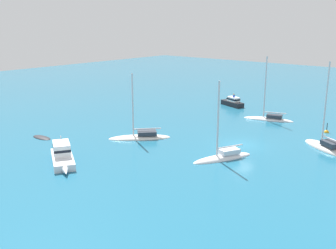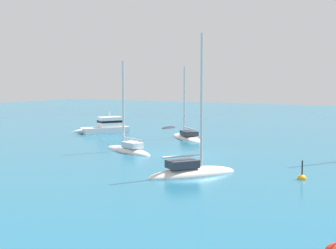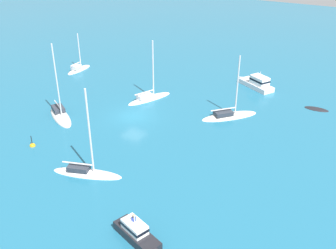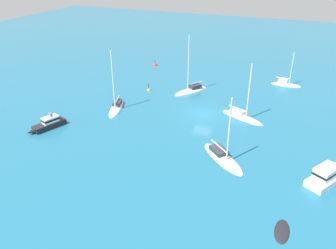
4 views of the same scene
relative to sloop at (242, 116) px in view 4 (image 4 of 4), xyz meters
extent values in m
plane|color=#1E607F|center=(0.92, -5.05, -0.18)|extent=(160.00, 160.00, 0.00)
ellipsoid|color=white|center=(0.03, 0.06, -0.18)|extent=(3.89, 6.42, 0.82)
cube|color=silver|center=(-0.28, -0.64, 0.46)|extent=(1.70, 2.16, 0.46)
cylinder|color=silver|center=(0.28, 0.64, 3.78)|extent=(0.18, 0.18, 7.10)
cylinder|color=silver|center=(-0.29, -0.67, 0.94)|extent=(1.29, 2.68, 0.14)
ellipsoid|color=white|center=(3.76, -16.84, -0.18)|extent=(6.61, 3.37, 0.70)
cube|color=#2D333D|center=(3.02, -17.08, 0.39)|extent=(2.16, 1.57, 0.42)
cylinder|color=silver|center=(4.37, -16.65, 4.18)|extent=(0.18, 0.18, 8.00)
cylinder|color=silver|center=(2.99, -17.09, 0.85)|extent=(2.81, 1.02, 0.14)
ellipsoid|color=silver|center=(10.79, 0.27, -0.18)|extent=(6.07, 6.30, 0.76)
cube|color=#2D333D|center=(10.23, -0.33, 0.43)|extent=(2.37, 2.40, 0.45)
cylinder|color=silver|center=(11.26, 0.77, 3.65)|extent=(0.17, 0.17, 6.89)
cylinder|color=silver|center=(10.20, -0.36, 0.90)|extent=(2.22, 2.35, 0.13)
cube|color=white|center=(10.71, 10.51, 0.15)|extent=(5.46, 4.28, 0.64)
cube|color=white|center=(11.21, 10.21, 1.03)|extent=(2.86, 2.52, 1.12)
cube|color=black|center=(11.21, 10.21, 1.09)|extent=(2.92, 2.58, 0.24)
cylinder|color=silver|center=(11.21, 10.21, 1.92)|extent=(0.08, 0.08, 0.66)
ellipsoid|color=silver|center=(-15.07, 4.16, -0.18)|extent=(1.42, 4.80, 0.80)
cube|color=silver|center=(-15.07, 3.58, 0.49)|extent=(0.98, 1.45, 0.53)
cylinder|color=silver|center=(-15.06, 4.64, 2.79)|extent=(0.17, 0.17, 5.12)
cylinder|color=silver|center=(-15.07, 3.56, 1.01)|extent=(0.15, 2.16, 0.13)
ellipsoid|color=silver|center=(-6.36, -9.32, -0.18)|extent=(6.20, 4.78, 1.05)
cube|color=#2D333D|center=(-6.99, -8.92, 0.59)|extent=(2.23, 2.02, 0.48)
cylinder|color=silver|center=(-5.83, -9.65, 4.52)|extent=(0.16, 0.16, 8.35)
cylinder|color=silver|center=(-7.02, -8.90, 1.08)|extent=(2.44, 1.60, 0.13)
ellipsoid|color=black|center=(19.31, 7.25, -0.18)|extent=(2.87, 1.25, 0.31)
cube|color=black|center=(12.12, -21.49, 0.17)|extent=(4.27, 2.65, 0.70)
cone|color=black|center=(14.45, -22.34, 0.17)|extent=(1.19, 1.01, 0.70)
cube|color=white|center=(11.91, -21.41, 0.89)|extent=(2.19, 1.67, 0.72)
cube|color=black|center=(11.91, -21.41, 0.92)|extent=(2.25, 1.73, 0.24)
cylinder|color=silver|center=(11.91, -21.41, 1.56)|extent=(0.08, 0.08, 0.63)
cylinder|color=blue|center=(11.75, -21.25, 1.04)|extent=(0.32, 0.32, 1.03)
sphere|color=#9C7E5C|center=(11.75, -21.25, 1.67)|extent=(0.24, 0.24, 0.24)
sphere|color=red|center=(-16.83, -20.30, -0.18)|extent=(0.90, 0.90, 0.90)
cylinder|color=black|center=(-16.83, -20.30, 0.56)|extent=(0.08, 0.08, 0.57)
sphere|color=orange|center=(-4.28, -15.65, -0.18)|extent=(0.58, 0.58, 0.58)
cylinder|color=black|center=(-4.28, -15.65, 0.55)|extent=(0.08, 0.08, 0.86)
camera|label=1|loc=(-19.06, 30.54, 12.53)|focal=42.40mm
camera|label=2|loc=(-34.35, -23.76, 5.90)|focal=54.20mm
camera|label=3|loc=(24.11, -38.60, 20.08)|focal=41.55mm
camera|label=4|loc=(41.29, 6.75, 19.44)|focal=36.50mm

